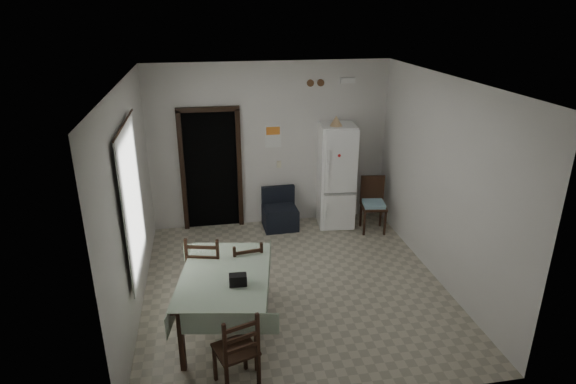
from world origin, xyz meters
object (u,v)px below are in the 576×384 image
(navy_seat, at_px, (280,209))
(dining_chair_near_head, at_px, (236,348))
(fridge, at_px, (336,176))
(dining_chair_far_left, at_px, (207,269))
(dining_chair_far_right, at_px, (246,271))
(corner_chair, at_px, (374,205))
(dining_table, at_px, (226,303))

(navy_seat, distance_m, dining_chair_near_head, 3.87)
(fridge, height_order, dining_chair_far_left, fridge)
(navy_seat, height_order, dining_chair_far_right, dining_chair_far_right)
(dining_chair_near_head, bearing_deg, fridge, -137.50)
(corner_chair, relative_size, dining_table, 0.62)
(corner_chair, relative_size, dining_chair_far_right, 1.02)
(dining_chair_near_head, bearing_deg, dining_chair_far_right, -117.77)
(fridge, xyz_separation_m, corner_chair, (0.59, -0.40, -0.44))
(dining_table, bearing_deg, dining_chair_near_head, -77.32)
(dining_table, xyz_separation_m, dining_chair_far_right, (0.29, 0.58, 0.07))
(navy_seat, relative_size, corner_chair, 0.74)
(navy_seat, xyz_separation_m, dining_chair_near_head, (-1.08, -3.72, 0.12))
(dining_chair_far_left, relative_size, dining_chair_near_head, 1.13)
(dining_table, bearing_deg, dining_chair_far_left, 118.99)
(dining_table, distance_m, dining_chair_far_left, 0.66)
(dining_table, distance_m, dining_chair_near_head, 0.93)
(corner_chair, height_order, dining_chair_far_right, corner_chair)
(dining_chair_far_left, xyz_separation_m, dining_chair_far_right, (0.50, -0.03, -0.06))
(corner_chair, bearing_deg, dining_chair_far_left, -140.29)
(fridge, distance_m, dining_table, 3.55)
(dining_chair_far_left, distance_m, dining_chair_near_head, 1.56)
(dining_chair_far_right, bearing_deg, dining_chair_near_head, 72.79)
(fridge, relative_size, dining_chair_near_head, 1.95)
(corner_chair, distance_m, dining_table, 3.61)
(dining_chair_near_head, bearing_deg, corner_chair, -147.10)
(corner_chair, relative_size, dining_chair_near_head, 1.02)
(dining_table, relative_size, dining_chair_far_left, 1.45)
(dining_chair_far_right, bearing_deg, fridge, -137.33)
(fridge, relative_size, dining_chair_far_right, 1.96)
(fridge, xyz_separation_m, dining_chair_near_head, (-2.09, -3.72, -0.45))
(corner_chair, distance_m, dining_chair_near_head, 4.26)
(fridge, distance_m, corner_chair, 0.84)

